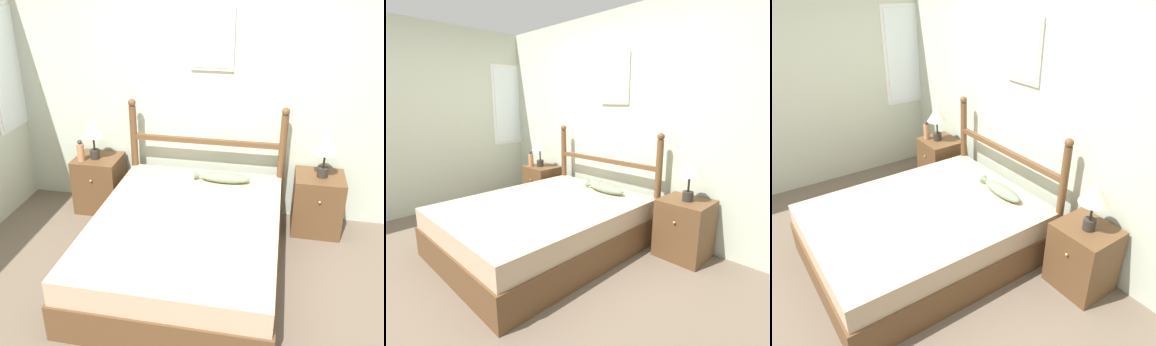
% 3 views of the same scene
% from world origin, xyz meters
% --- Properties ---
extents(ground_plane, '(16.00, 16.00, 0.00)m').
position_xyz_m(ground_plane, '(0.00, 0.00, 0.00)').
color(ground_plane, brown).
extents(wall_back, '(6.40, 0.08, 2.55)m').
position_xyz_m(wall_back, '(-0.00, 1.73, 1.28)').
color(wall_back, beige).
rests_on(wall_back, ground_plane).
extents(wall_left, '(0.08, 6.40, 2.55)m').
position_xyz_m(wall_left, '(-2.13, 0.03, 1.28)').
color(wall_left, beige).
rests_on(wall_left, ground_plane).
extents(bed, '(1.57, 2.02, 0.50)m').
position_xyz_m(bed, '(-0.08, 0.58, 0.25)').
color(bed, brown).
rests_on(bed, ground_plane).
extents(headboard, '(1.57, 0.08, 1.21)m').
position_xyz_m(headboard, '(-0.08, 1.56, 0.66)').
color(headboard, brown).
rests_on(headboard, ground_plane).
extents(nightstand_left, '(0.46, 0.44, 0.59)m').
position_xyz_m(nightstand_left, '(-1.20, 1.46, 0.29)').
color(nightstand_left, brown).
rests_on(nightstand_left, ground_plane).
extents(nightstand_right, '(0.46, 0.44, 0.59)m').
position_xyz_m(nightstand_right, '(1.04, 1.46, 0.29)').
color(nightstand_right, brown).
rests_on(nightstand_right, ground_plane).
extents(table_lamp_left, '(0.23, 0.23, 0.42)m').
position_xyz_m(table_lamp_left, '(-1.22, 1.44, 0.90)').
color(table_lamp_left, '#2D2823').
rests_on(table_lamp_left, nightstand_left).
extents(table_lamp_right, '(0.23, 0.23, 0.42)m').
position_xyz_m(table_lamp_right, '(1.05, 1.45, 0.90)').
color(table_lamp_right, '#2D2823').
rests_on(table_lamp_right, nightstand_right).
extents(bottle, '(0.07, 0.07, 0.23)m').
position_xyz_m(bottle, '(-1.33, 1.35, 0.69)').
color(bottle, tan).
rests_on(bottle, nightstand_left).
extents(fish_pillow, '(0.54, 0.15, 0.10)m').
position_xyz_m(fish_pillow, '(0.13, 1.33, 0.55)').
color(fish_pillow, gray).
rests_on(fish_pillow, bed).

